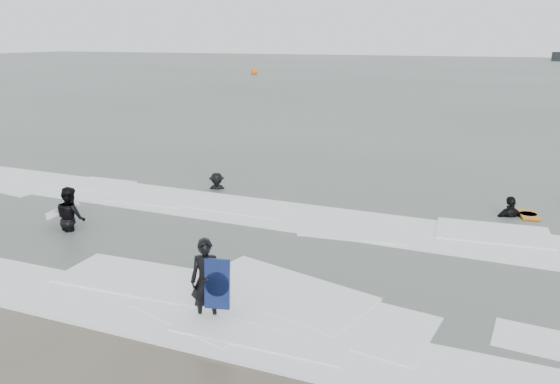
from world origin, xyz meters
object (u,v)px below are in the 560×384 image
at_px(surfer_breaker, 217,191).
at_px(buoy, 254,72).
at_px(surfer_centre, 208,320).
at_px(surfer_wading, 72,231).
at_px(surfer_right_near, 510,218).

bearing_deg(surfer_breaker, buoy, 87.77).
height_order(surfer_centre, surfer_breaker, surfer_centre).
xyz_separation_m(surfer_wading, surfer_right_near, (11.38, 6.12, 0.00)).
distance_m(surfer_breaker, surfer_right_near, 9.72).
bearing_deg(buoy, surfer_centre, -64.91).
distance_m(surfer_breaker, buoy, 62.57).
bearing_deg(surfer_right_near, surfer_breaker, -23.84).
bearing_deg(surfer_wading, surfer_breaker, -85.82).
xyz_separation_m(surfer_right_near, buoy, (-35.71, 56.04, 0.42)).
relative_size(surfer_breaker, surfer_right_near, 0.83).
height_order(surfer_wading, buoy, buoy).
bearing_deg(buoy, surfer_right_near, -57.49).
bearing_deg(surfer_centre, surfer_wading, 132.74).
relative_size(surfer_wading, surfer_breaker, 1.22).
bearing_deg(surfer_centre, buoy, 93.13).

